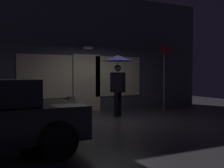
{
  "coord_description": "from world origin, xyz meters",
  "views": [
    {
      "loc": [
        -3.82,
        -7.82,
        1.44
      ],
      "look_at": [
        0.22,
        0.41,
        1.11
      ],
      "focal_mm": 44.15,
      "sensor_mm": 36.0,
      "label": 1
    }
  ],
  "objects": [
    {
      "name": "sidewalk_bollard_2",
      "position": [
        -3.14,
        1.69,
        0.35
      ],
      "size": [
        0.24,
        0.24,
        0.69
      ],
      "primitive_type": "cylinder",
      "color": "slate",
      "rests_on": "ground"
    },
    {
      "name": "person_with_umbrella",
      "position": [
        0.43,
        0.41,
        1.62
      ],
      "size": [
        1.07,
        1.07,
        2.07
      ],
      "rotation": [
        0.0,
        0.0,
        -1.0
      ],
      "color": "black",
      "rests_on": "ground"
    },
    {
      "name": "ground_plane",
      "position": [
        0.0,
        0.0,
        0.0
      ],
      "size": [
        18.0,
        18.0,
        0.0
      ],
      "primitive_type": "plane",
      "color": "#38353A"
    },
    {
      "name": "sidewalk_bollard",
      "position": [
        -0.85,
        1.54,
        0.33
      ],
      "size": [
        0.3,
        0.3,
        0.66
      ],
      "primitive_type": "cylinder",
      "color": "slate",
      "rests_on": "ground"
    },
    {
      "name": "building_facade",
      "position": [
        -0.0,
        2.35,
        2.27
      ],
      "size": [
        10.68,
        0.48,
        4.59
      ],
      "color": "#4C4C56",
      "rests_on": "ground"
    },
    {
      "name": "street_sign_post",
      "position": [
        2.71,
        0.89,
        1.48
      ],
      "size": [
        0.4,
        0.07,
        2.63
      ],
      "color": "#595B60",
      "rests_on": "ground"
    }
  ]
}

